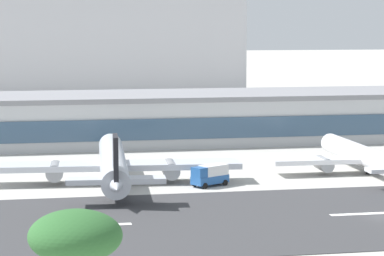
{
  "coord_description": "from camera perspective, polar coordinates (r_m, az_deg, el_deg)",
  "views": [
    {
      "loc": [
        -46.76,
        -108.94,
        25.13
      ],
      "look_at": [
        -16.83,
        43.04,
        7.22
      ],
      "focal_mm": 85.42,
      "sensor_mm": 36.0,
      "label": 1
    }
  ],
  "objects": [
    {
      "name": "runway_strip",
      "position": [
        123.49,
        11.41,
        -5.26
      ],
      "size": [
        800.0,
        37.75,
        0.08
      ],
      "primitive_type": "cube",
      "color": "#38383A",
      "rests_on": "ground_plane"
    },
    {
      "name": "palm_tree_0",
      "position": [
        57.82,
        -7.3,
        -6.9
      ],
      "size": [
        5.93,
        5.93,
        13.53
      ],
      "color": "brown",
      "rests_on": "ground_plane"
    },
    {
      "name": "runway_centreline_dash_4",
      "position": [
        123.35,
        11.27,
        -5.25
      ],
      "size": [
        12.0,
        1.2,
        0.01
      ],
      "primitive_type": "cube",
      "color": "white",
      "rests_on": "runway_strip"
    },
    {
      "name": "terminal_building",
      "position": [
        194.61,
        0.54,
        0.71
      ],
      "size": [
        156.17,
        26.02,
        10.32
      ],
      "color": "#B7BABC",
      "rests_on": "ground_plane"
    },
    {
      "name": "service_box_truck_1",
      "position": [
        141.01,
        1.13,
        -2.93
      ],
      "size": [
        6.4,
        5.08,
        3.25
      ],
      "rotation": [
        0.0,
        0.0,
        3.67
      ],
      "color": "#23569E",
      "rests_on": "ground_plane"
    },
    {
      "name": "airliner_blue_tail_gate_1",
      "position": [
        154.95,
        10.89,
        -1.85
      ],
      "size": [
        32.81,
        40.29,
        8.41
      ],
      "rotation": [
        0.0,
        0.0,
        1.55
      ],
      "color": "silver",
      "rests_on": "ground_plane"
    },
    {
      "name": "ground_plane",
      "position": [
        121.19,
        11.88,
        -5.51
      ],
      "size": [
        1400.0,
        1400.0,
        0.0
      ],
      "primitive_type": "plane",
      "color": "#B2AFA8"
    },
    {
      "name": "airliner_black_tail_gate_0",
      "position": [
        142.91,
        -4.95,
        -2.29
      ],
      "size": [
        40.57,
        46.98,
        9.81
      ],
      "rotation": [
        0.0,
        0.0,
        1.48
      ],
      "color": "silver",
      "rests_on": "ground_plane"
    },
    {
      "name": "distant_hotel_block",
      "position": [
        304.85,
        -9.71,
        5.05
      ],
      "size": [
        135.99,
        25.69,
        34.77
      ],
      "primitive_type": "cube",
      "color": "#BCBCC1",
      "rests_on": "ground_plane"
    },
    {
      "name": "runway_centreline_dash_3",
      "position": [
        114.58,
        -6.79,
        -6.08
      ],
      "size": [
        12.0,
        1.2,
        0.01
      ],
      "primitive_type": "cube",
      "color": "white",
      "rests_on": "runway_strip"
    }
  ]
}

